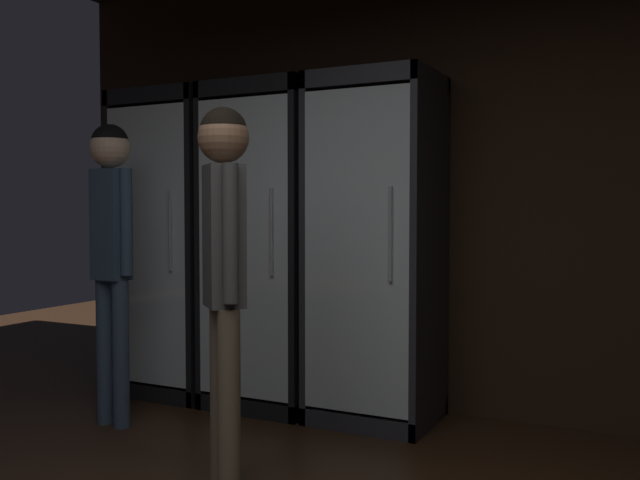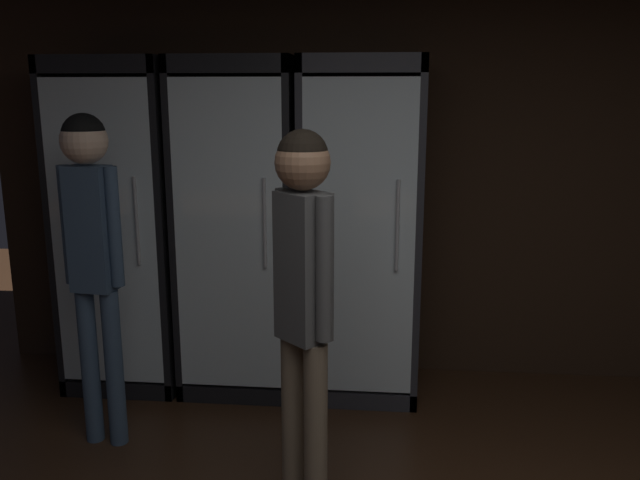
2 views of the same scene
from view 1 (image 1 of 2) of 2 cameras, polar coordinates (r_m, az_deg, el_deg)
The scene contains 6 objects.
wall_back at distance 4.22m, azimuth 13.92°, elevation 4.75°, with size 6.00×0.06×2.80m, color black.
cooler_far_left at distance 4.83m, azimuth -11.35°, elevation -0.52°, with size 0.69×0.63×2.00m.
cooler_left at distance 4.42m, azimuth -3.92°, elevation -0.85°, with size 0.69×0.63×2.00m.
cooler_center at distance 4.10m, azimuth 4.82°, elevation -0.96°, with size 0.69×0.63×2.00m.
shopper_near at distance 4.11m, azimuth -16.65°, elevation 0.94°, with size 0.32×0.23×1.71m.
shopper_far at distance 3.03m, azimuth -7.82°, elevation -0.73°, with size 0.25×0.25×1.66m.
Camera 1 is at (0.93, -1.08, 1.23)m, focal length 39.30 mm.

